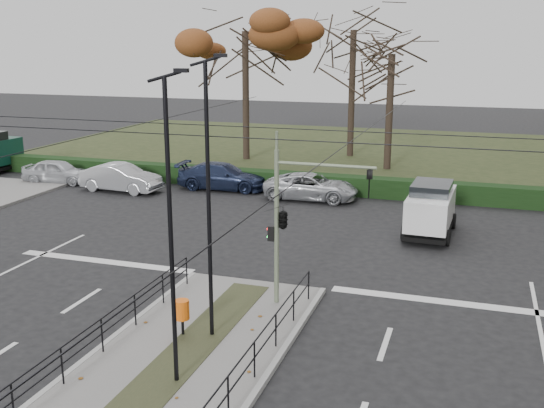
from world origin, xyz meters
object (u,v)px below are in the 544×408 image
at_px(parked_car_second, 121,178).
at_px(parked_car_fourth, 311,187).
at_px(bare_tree_center, 353,39).
at_px(bare_tree_near, 392,63).
at_px(parked_car_third, 223,176).
at_px(parked_car_first, 58,171).
at_px(white_van, 431,208).
at_px(streetlamp_median_near, 171,232).
at_px(streetlamp_median_far, 209,200).
at_px(rust_tree, 245,31).
at_px(litter_bin, 182,310).
at_px(traffic_light, 285,216).

relative_size(parked_car_second, parked_car_fourth, 0.94).
xyz_separation_m(bare_tree_center, bare_tree_near, (3.15, -4.00, -1.39)).
bearing_deg(parked_car_third, parked_car_first, 95.49).
xyz_separation_m(parked_car_fourth, bare_tree_near, (2.60, 8.88, 5.94)).
xyz_separation_m(parked_car_second, parked_car_fourth, (10.20, 1.39, -0.08)).
bearing_deg(parked_car_fourth, white_van, -126.93).
height_order(parked_car_fourth, bare_tree_near, bare_tree_near).
relative_size(parked_car_first, white_van, 0.97).
height_order(streetlamp_median_near, streetlamp_median_far, streetlamp_median_far).
relative_size(parked_car_fourth, rust_tree, 0.43).
relative_size(streetlamp_median_far, parked_car_first, 1.87).
distance_m(parked_car_first, parked_car_fourth, 14.74).
relative_size(streetlamp_median_far, parked_car_third, 1.49).
bearing_deg(litter_bin, bare_tree_near, 85.75).
height_order(parked_car_third, bare_tree_near, bare_tree_near).
relative_size(traffic_light, streetlamp_median_far, 0.63).
bearing_deg(parked_car_first, bare_tree_center, -52.76).
bearing_deg(traffic_light, white_van, 68.65).
relative_size(streetlamp_median_near, parked_car_third, 1.44).
bearing_deg(parked_car_first, parked_car_fourth, -93.86).
bearing_deg(bare_tree_near, streetlamp_median_far, -92.57).
bearing_deg(bare_tree_near, bare_tree_center, 128.18).
xyz_separation_m(streetlamp_median_far, parked_car_second, (-11.68, 14.79, -3.16)).
height_order(parked_car_first, bare_tree_near, bare_tree_near).
distance_m(traffic_light, litter_bin, 4.06).
bearing_deg(streetlamp_median_near, rust_tree, 107.13).
height_order(rust_tree, bare_tree_near, rust_tree).
distance_m(parked_car_first, bare_tree_near, 20.65).
bearing_deg(bare_tree_center, streetlamp_median_far, -86.01).
distance_m(streetlamp_median_near, streetlamp_median_far, 2.48).
height_order(traffic_light, streetlamp_median_far, streetlamp_median_far).
xyz_separation_m(parked_car_third, white_van, (11.44, -5.22, 0.44)).
xyz_separation_m(parked_car_third, bare_tree_center, (4.64, 12.11, 7.27)).
bearing_deg(rust_tree, litter_bin, -73.36).
bearing_deg(traffic_light, streetlamp_median_far, -114.84).
bearing_deg(parked_car_first, bare_tree_near, -67.61).
bearing_deg(white_van, parked_car_fourth, 144.64).
relative_size(streetlamp_median_near, rust_tree, 0.65).
xyz_separation_m(streetlamp_median_far, rust_tree, (-8.49, 25.63, 4.60)).
xyz_separation_m(parked_car_second, white_van, (16.46, -3.06, 0.42)).
bearing_deg(bare_tree_center, white_van, -68.55).
height_order(streetlamp_median_near, parked_car_fourth, streetlamp_median_near).
xyz_separation_m(litter_bin, streetlamp_median_far, (0.76, 0.25, 3.05)).
bearing_deg(parked_car_second, litter_bin, -140.60).
relative_size(streetlamp_median_far, bare_tree_center, 0.65).
bearing_deg(streetlamp_median_far, white_van, 67.84).
bearing_deg(white_van, parked_car_third, 155.49).
xyz_separation_m(litter_bin, parked_car_third, (-5.90, 17.20, -0.13)).
bearing_deg(bare_tree_near, white_van, -74.65).
xyz_separation_m(streetlamp_median_far, parked_car_fourth, (-1.48, 16.18, -3.24)).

